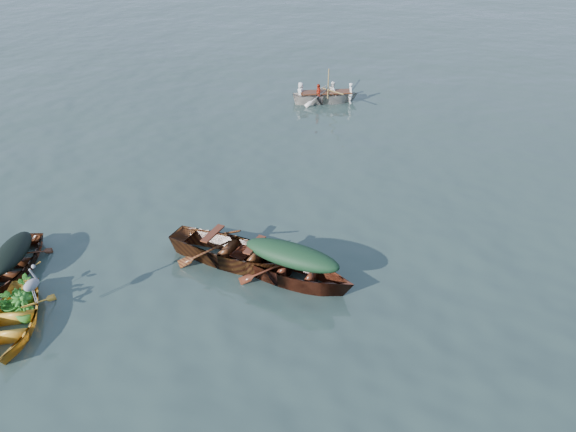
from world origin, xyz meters
name	(u,v)px	position (x,y,z in m)	size (l,w,h in m)	color
ground	(255,266)	(0.00, 0.00, 0.00)	(140.00, 140.00, 0.00)	#2E413B
yellow_dinghy	(16,328)	(-3.55, -4.41, 0.00)	(1.47, 3.38, 0.93)	orange
dark_covered_boat	(17,271)	(-5.27, -2.92, 0.00)	(1.26, 3.40, 0.83)	#481D10
green_tarp_boat	(291,281)	(1.11, -0.12, 0.00)	(1.41, 4.52, 1.06)	#522513
open_wooden_boat	(235,264)	(-0.52, -0.13, 0.00)	(1.56, 5.02, 1.21)	brown
rowed_boat	(325,103)	(-3.39, 12.18, 0.00)	(1.23, 4.09, 0.96)	beige
dark_tarp_cover	(11,251)	(-5.27, -2.92, 0.62)	(0.69, 1.87, 0.40)	black
green_tarp_cover	(292,255)	(1.11, -0.12, 0.79)	(0.77, 2.49, 0.52)	#143219
thwart_benches	(234,243)	(-0.52, -0.13, 0.63)	(0.94, 2.51, 0.04)	#512213
heron	(33,291)	(-3.15, -4.03, 0.92)	(0.28, 0.40, 0.92)	#94969C
dinghy_weeds	(14,285)	(-3.87, -3.97, 0.76)	(0.70, 0.90, 0.60)	#215E18
rowers	(326,84)	(-3.39, 12.18, 0.86)	(1.10, 2.86, 0.76)	white
oars	(326,91)	(-3.39, 12.18, 0.51)	(2.60, 0.60, 0.06)	olive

